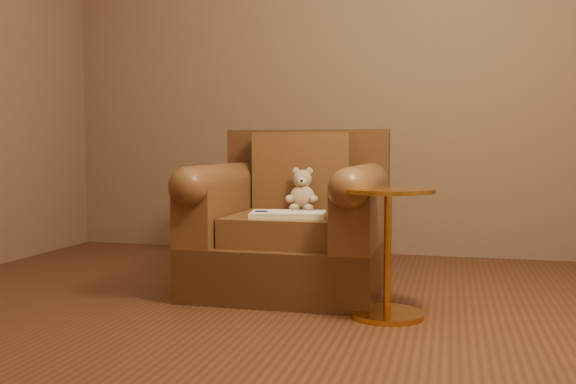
# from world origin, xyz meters

# --- Properties ---
(floor) EXTENTS (4.00, 4.00, 0.00)m
(floor) POSITION_xyz_m (0.00, 0.00, 0.00)
(floor) COLOR #512D1B
(floor) RESTS_ON ground
(armchair) EXTENTS (0.98, 0.93, 0.88)m
(armchair) POSITION_xyz_m (0.05, 0.73, 0.34)
(armchair) COLOR #492D18
(armchair) RESTS_ON floor
(teddy_bear) EXTENTS (0.18, 0.20, 0.25)m
(teddy_bear) POSITION_xyz_m (0.08, 0.81, 0.51)
(teddy_bear) COLOR tan
(teddy_bear) RESTS_ON armchair
(guidebook) EXTENTS (0.41, 0.29, 0.03)m
(guidebook) POSITION_xyz_m (0.09, 0.48, 0.43)
(guidebook) COLOR beige
(guidebook) RESTS_ON armchair
(side_table) EXTENTS (0.42, 0.42, 0.59)m
(side_table) POSITION_xyz_m (0.61, 0.25, 0.32)
(side_table) COLOR #C58636
(side_table) RESTS_ON floor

